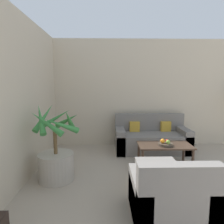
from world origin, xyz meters
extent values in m
cube|color=beige|center=(0.00, 6.28, 1.35)|extent=(8.76, 0.06, 2.70)
cylinder|color=#ADA393|center=(-3.11, 4.32, 0.23)|extent=(0.58, 0.58, 0.45)
cylinder|color=brown|center=(-3.11, 4.32, 0.65)|extent=(0.06, 0.06, 0.40)
cone|color=#38843D|center=(-2.87, 4.32, 1.01)|extent=(0.10, 0.53, 0.41)
cone|color=#38843D|center=(-2.94, 4.53, 0.97)|extent=(0.50, 0.43, 0.34)
cone|color=#38843D|center=(-3.16, 4.57, 0.99)|extent=(0.56, 0.22, 0.37)
cone|color=#38843D|center=(-3.30, 4.41, 1.04)|extent=(0.31, 0.49, 0.46)
cone|color=#38843D|center=(-3.29, 4.23, 1.05)|extent=(0.30, 0.48, 0.47)
cone|color=#38843D|center=(-3.16, 4.08, 1.00)|extent=(0.55, 0.22, 0.40)
cone|color=#38843D|center=(-2.94, 4.12, 0.97)|extent=(0.51, 0.43, 0.34)
cube|color=slate|center=(-1.20, 5.71, 0.22)|extent=(1.71, 0.80, 0.43)
cube|color=slate|center=(-1.20, 6.04, 0.64)|extent=(1.71, 0.16, 0.42)
cube|color=slate|center=(-1.96, 5.71, 0.28)|extent=(0.20, 0.80, 0.55)
cube|color=slate|center=(-0.45, 5.71, 0.28)|extent=(0.20, 0.80, 0.55)
cube|color=gold|center=(-1.59, 5.92, 0.55)|extent=(0.24, 0.12, 0.24)
cube|color=gold|center=(-0.82, 5.92, 0.55)|extent=(0.24, 0.12, 0.24)
cylinder|color=#38281E|center=(-1.61, 4.64, 0.19)|extent=(0.05, 0.05, 0.39)
cylinder|color=#38281E|center=(-0.67, 4.64, 0.19)|extent=(0.05, 0.05, 0.39)
cylinder|color=#38281E|center=(-1.61, 5.10, 0.19)|extent=(0.05, 0.05, 0.39)
cylinder|color=#38281E|center=(-0.67, 5.10, 0.19)|extent=(0.05, 0.05, 0.39)
cube|color=#38281E|center=(-1.14, 4.87, 0.40)|extent=(1.03, 0.54, 0.03)
cylinder|color=#42382D|center=(-1.14, 4.80, 0.44)|extent=(0.27, 0.27, 0.05)
sphere|color=red|center=(-1.11, 4.85, 0.50)|extent=(0.06, 0.06, 0.06)
sphere|color=olive|center=(-1.12, 4.74, 0.51)|extent=(0.08, 0.08, 0.08)
sphere|color=orange|center=(-1.20, 4.80, 0.51)|extent=(0.09, 0.09, 0.09)
cube|color=slate|center=(-1.53, 3.33, 0.20)|extent=(0.86, 0.84, 0.41)
cube|color=slate|center=(-1.53, 2.99, 0.61)|extent=(0.86, 0.16, 0.40)
cube|color=slate|center=(-1.88, 3.33, 0.25)|extent=(0.16, 0.84, 0.51)
cube|color=slate|center=(-1.18, 3.33, 0.25)|extent=(0.16, 0.84, 0.51)
cube|color=slate|center=(-1.49, 4.08, 0.19)|extent=(0.63, 0.46, 0.39)
camera|label=1|loc=(-2.26, 1.14, 1.59)|focal=32.00mm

